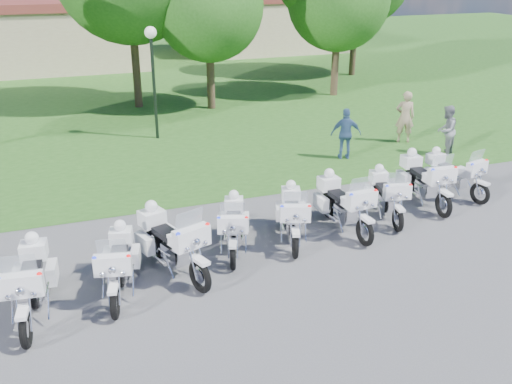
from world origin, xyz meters
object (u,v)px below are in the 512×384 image
object	(u,v)px
motorcycle_4	(293,215)
motorcycle_5	(343,203)
motorcycle_1	(119,263)
motorcycle_3	(234,225)
motorcycle_0	(31,282)
motorcycle_6	(386,194)
bystander_a	(405,117)
bystander_c	(346,134)
motorcycle_7	(424,179)
lamp_post	(152,55)
motorcycle_8	(454,173)
bystander_b	(446,131)
motorcycle_2	(171,242)

from	to	relation	value
motorcycle_4	motorcycle_5	size ratio (longest dim) A/B	0.90
motorcycle_1	motorcycle_3	size ratio (longest dim) A/B	1.07
motorcycle_0	motorcycle_6	distance (m)	9.02
motorcycle_4	motorcycle_5	distance (m)	1.46
motorcycle_3	bystander_a	bearing A→B (deg)	-126.31
bystander_c	motorcycle_7	bearing A→B (deg)	111.19
motorcycle_6	lamp_post	xyz separation A→B (m)	(-4.38, 9.26, 2.53)
motorcycle_3	motorcycle_6	distance (m)	4.43
motorcycle_3	motorcycle_4	bearing A→B (deg)	-159.79
motorcycle_0	bystander_c	xyz separation A→B (m)	(10.13, 6.26, 0.17)
motorcycle_5	motorcycle_8	world-z (taller)	motorcycle_5
bystander_a	motorcycle_8	bearing A→B (deg)	97.40
motorcycle_1	lamp_post	size ratio (longest dim) A/B	0.55
motorcycle_4	motorcycle_8	distance (m)	5.71
motorcycle_4	lamp_post	distance (m)	10.08
motorcycle_3	motorcycle_7	size ratio (longest dim) A/B	0.86
motorcycle_3	motorcycle_6	world-z (taller)	same
motorcycle_6	bystander_b	world-z (taller)	bystander_b
motorcycle_1	motorcycle_6	world-z (taller)	motorcycle_1
motorcycle_4	lamp_post	size ratio (longest dim) A/B	0.53
motorcycle_7	lamp_post	bearing A→B (deg)	-51.87
motorcycle_3	motorcycle_2	bearing A→B (deg)	37.02
motorcycle_0	motorcycle_1	size ratio (longest dim) A/B	1.09
motorcycle_1	motorcycle_8	world-z (taller)	motorcycle_1
motorcycle_8	bystander_c	world-z (taller)	bystander_c
motorcycle_4	bystander_c	distance (m)	6.52
motorcycle_7	bystander_b	xyz separation A→B (m)	(3.26, 3.37, 0.18)
motorcycle_6	lamp_post	bearing A→B (deg)	-52.10
bystander_c	motorcycle_1	bearing A→B (deg)	53.50
motorcycle_0	motorcycle_7	world-z (taller)	motorcycle_0
motorcycle_5	bystander_a	world-z (taller)	bystander_a
motorcycle_4	lamp_post	bearing A→B (deg)	-62.02
motorcycle_4	motorcycle_8	world-z (taller)	motorcycle_4
motorcycle_0	motorcycle_6	size ratio (longest dim) A/B	1.14
motorcycle_2	bystander_a	xyz separation A→B (m)	(10.24, 6.54, 0.24)
motorcycle_7	motorcycle_8	size ratio (longest dim) A/B	1.12
bystander_a	bystander_c	size ratio (longest dim) A/B	1.10
motorcycle_0	bystander_c	world-z (taller)	bystander_c
motorcycle_0	motorcycle_1	bearing A→B (deg)	-164.44
motorcycle_2	bystander_a	bearing A→B (deg)	-166.58
bystander_a	motorcycle_4	bearing A→B (deg)	64.89
motorcycle_3	motorcycle_7	xyz separation A→B (m)	(5.90, 0.87, 0.07)
motorcycle_3	bystander_c	distance (m)	7.61
motorcycle_5	bystander_c	world-z (taller)	bystander_c
motorcycle_7	lamp_post	distance (m)	10.87
motorcycle_8	lamp_post	distance (m)	11.38
motorcycle_2	motorcycle_1	bearing A→B (deg)	0.46
motorcycle_0	bystander_c	size ratio (longest dim) A/B	1.43
motorcycle_5	motorcycle_7	world-z (taller)	motorcycle_7
bystander_a	motorcycle_5	bearing A→B (deg)	70.80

